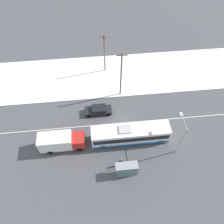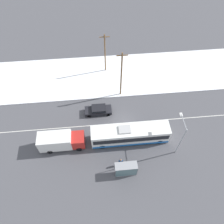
% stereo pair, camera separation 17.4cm
% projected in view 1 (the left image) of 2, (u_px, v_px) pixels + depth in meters
% --- Properties ---
extents(ground_plane, '(120.00, 120.00, 0.00)m').
position_uv_depth(ground_plane, '(124.00, 123.00, 36.44)').
color(ground_plane, '#4C4C51').
extents(snow_lot, '(80.00, 11.48, 0.12)m').
position_uv_depth(snow_lot, '(116.00, 75.00, 43.11)').
color(snow_lot, white).
rests_on(snow_lot, ground_plane).
extents(lane_marking_center, '(60.00, 0.12, 0.00)m').
position_uv_depth(lane_marking_center, '(124.00, 123.00, 36.44)').
color(lane_marking_center, silver).
rests_on(lane_marking_center, ground_plane).
extents(city_bus, '(11.87, 2.57, 3.22)m').
position_uv_depth(city_bus, '(130.00, 134.00, 33.35)').
color(city_bus, white).
rests_on(city_bus, ground_plane).
extents(box_truck, '(6.81, 2.30, 2.99)m').
position_uv_depth(box_truck, '(61.00, 141.00, 32.55)').
color(box_truck, silver).
rests_on(box_truck, ground_plane).
extents(sedan_car, '(4.55, 1.80, 1.39)m').
position_uv_depth(sedan_car, '(98.00, 110.00, 37.08)').
color(sedan_car, black).
rests_on(sedan_car, ground_plane).
extents(pedestrian_at_stop, '(0.65, 0.29, 1.79)m').
position_uv_depth(pedestrian_at_stop, '(121.00, 162.00, 31.22)').
color(pedestrian_at_stop, '#23232D').
rests_on(pedestrian_at_stop, ground_plane).
extents(bus_shelter, '(3.11, 1.20, 2.40)m').
position_uv_depth(bus_shelter, '(127.00, 169.00, 29.94)').
color(bus_shelter, gray).
rests_on(bus_shelter, ground_plane).
extents(streetlamp, '(0.36, 2.88, 6.56)m').
position_uv_depth(streetlamp, '(181.00, 134.00, 30.28)').
color(streetlamp, '#9EA3A8').
rests_on(streetlamp, ground_plane).
extents(utility_pole_roadside, '(1.80, 0.24, 9.44)m').
position_uv_depth(utility_pole_roadside, '(121.00, 75.00, 36.22)').
color(utility_pole_roadside, brown).
rests_on(utility_pole_roadside, ground_plane).
extents(utility_pole_snowlot, '(1.80, 0.24, 8.26)m').
position_uv_depth(utility_pole_snowlot, '(104.00, 53.00, 40.41)').
color(utility_pole_snowlot, brown).
rests_on(utility_pole_snowlot, ground_plane).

